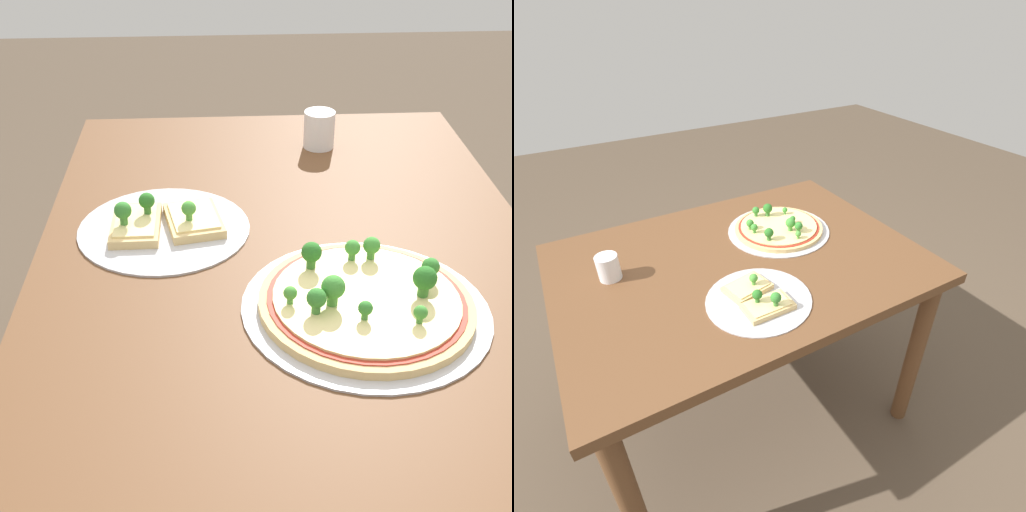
% 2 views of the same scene
% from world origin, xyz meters
% --- Properties ---
extents(dining_table, '(1.16, 0.86, 0.74)m').
position_xyz_m(dining_table, '(0.00, 0.00, 0.64)').
color(dining_table, brown).
rests_on(dining_table, ground_plane).
extents(pizza_tray_whole, '(0.37, 0.37, 0.07)m').
position_xyz_m(pizza_tray_whole, '(0.20, 0.10, 0.76)').
color(pizza_tray_whole, '#B7B7BC').
rests_on(pizza_tray_whole, dining_table).
extents(pizza_tray_slice, '(0.31, 0.31, 0.07)m').
position_xyz_m(pizza_tray_slice, '(-0.05, -0.22, 0.76)').
color(pizza_tray_slice, '#B7B7BC').
rests_on(pizza_tray_slice, dining_table).
extents(drinking_cup, '(0.07, 0.07, 0.08)m').
position_xyz_m(drinking_cup, '(-0.39, 0.10, 0.78)').
color(drinking_cup, white).
rests_on(drinking_cup, dining_table).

